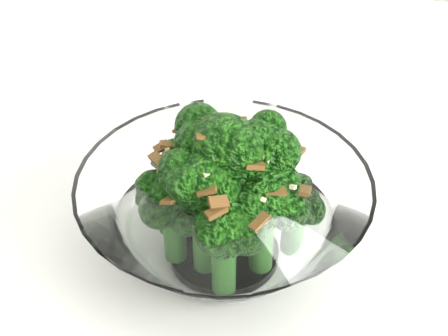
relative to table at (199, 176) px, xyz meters
The scene contains 2 objects.
table is the anchor object (origin of this frame).
broccoli_dish 0.22m from the table, 45.51° to the right, with size 0.22×0.22×0.14m.
Camera 1 is at (0.34, -0.52, 1.12)m, focal length 50.00 mm.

